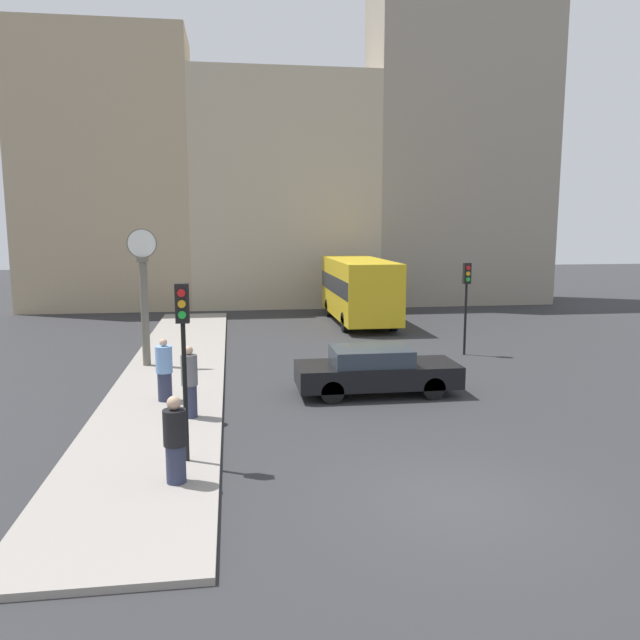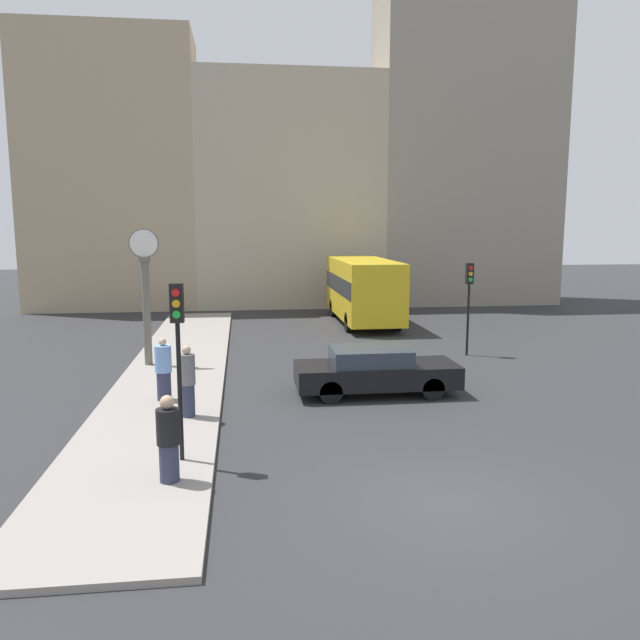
{
  "view_description": "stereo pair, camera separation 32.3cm",
  "coord_description": "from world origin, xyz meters",
  "px_view_note": "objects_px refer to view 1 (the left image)",
  "views": [
    {
      "loc": [
        -3.78,
        -9.78,
        4.77
      ],
      "look_at": [
        -1.17,
        8.45,
        1.93
      ],
      "focal_mm": 35.0,
      "sensor_mm": 36.0,
      "label": 1
    },
    {
      "loc": [
        -3.46,
        -9.83,
        4.77
      ],
      "look_at": [
        -1.17,
        8.45,
        1.93
      ],
      "focal_mm": 35.0,
      "sensor_mm": 36.0,
      "label": 2
    }
  ],
  "objects_px": {
    "traffic_light_near": "(183,335)",
    "traffic_light_far": "(466,289)",
    "sedan_car": "(376,370)",
    "pedestrian_grey_jacket": "(190,382)",
    "pedestrian_blue_stripe": "(164,370)",
    "pedestrian_black_jacket": "(175,440)",
    "street_clock": "(144,294)",
    "bus_distant": "(359,287)"
  },
  "relations": [
    {
      "from": "traffic_light_near",
      "to": "traffic_light_far",
      "type": "xyz_separation_m",
      "value": [
        9.41,
        9.51,
        -0.22
      ]
    },
    {
      "from": "sedan_car",
      "to": "pedestrian_grey_jacket",
      "type": "distance_m",
      "value": 5.38
    },
    {
      "from": "pedestrian_blue_stripe",
      "to": "pedestrian_black_jacket",
      "type": "relative_size",
      "value": 1.04
    },
    {
      "from": "traffic_light_far",
      "to": "pedestrian_black_jacket",
      "type": "distance_m",
      "value": 14.3
    },
    {
      "from": "street_clock",
      "to": "pedestrian_black_jacket",
      "type": "xyz_separation_m",
      "value": [
        1.78,
        -9.9,
        -1.6
      ]
    },
    {
      "from": "sedan_car",
      "to": "traffic_light_near",
      "type": "height_order",
      "value": "traffic_light_near"
    },
    {
      "from": "bus_distant",
      "to": "street_clock",
      "type": "height_order",
      "value": "street_clock"
    },
    {
      "from": "traffic_light_far",
      "to": "pedestrian_blue_stripe",
      "type": "xyz_separation_m",
      "value": [
        -10.28,
        -5.07,
        -1.5
      ]
    },
    {
      "from": "traffic_light_near",
      "to": "pedestrian_black_jacket",
      "type": "relative_size",
      "value": 2.18
    },
    {
      "from": "pedestrian_blue_stripe",
      "to": "traffic_light_far",
      "type": "bearing_deg",
      "value": 26.28
    },
    {
      "from": "bus_distant",
      "to": "traffic_light_far",
      "type": "xyz_separation_m",
      "value": [
        2.36,
        -7.85,
        0.69
      ]
    },
    {
      "from": "bus_distant",
      "to": "traffic_light_far",
      "type": "bearing_deg",
      "value": -73.25
    },
    {
      "from": "pedestrian_black_jacket",
      "to": "traffic_light_far",
      "type": "bearing_deg",
      "value": 47.9
    },
    {
      "from": "bus_distant",
      "to": "traffic_light_near",
      "type": "height_order",
      "value": "traffic_light_near"
    },
    {
      "from": "traffic_light_near",
      "to": "pedestrian_blue_stripe",
      "type": "height_order",
      "value": "traffic_light_near"
    },
    {
      "from": "traffic_light_far",
      "to": "pedestrian_grey_jacket",
      "type": "xyz_separation_m",
      "value": [
        -9.52,
        -6.63,
        -1.44
      ]
    },
    {
      "from": "traffic_light_far",
      "to": "pedestrian_blue_stripe",
      "type": "bearing_deg",
      "value": -153.72
    },
    {
      "from": "pedestrian_blue_stripe",
      "to": "pedestrian_grey_jacket",
      "type": "distance_m",
      "value": 1.73
    },
    {
      "from": "traffic_light_near",
      "to": "street_clock",
      "type": "bearing_deg",
      "value": 102.15
    },
    {
      "from": "traffic_light_far",
      "to": "traffic_light_near",
      "type": "bearing_deg",
      "value": -134.69
    },
    {
      "from": "pedestrian_blue_stripe",
      "to": "pedestrian_black_jacket",
      "type": "bearing_deg",
      "value": -82.26
    },
    {
      "from": "bus_distant",
      "to": "traffic_light_near",
      "type": "distance_m",
      "value": 18.76
    },
    {
      "from": "sedan_car",
      "to": "traffic_light_near",
      "type": "bearing_deg",
      "value": -136.21
    },
    {
      "from": "traffic_light_far",
      "to": "pedestrian_black_jacket",
      "type": "bearing_deg",
      "value": -132.1
    },
    {
      "from": "bus_distant",
      "to": "traffic_light_far",
      "type": "relative_size",
      "value": 2.28
    },
    {
      "from": "traffic_light_far",
      "to": "pedestrian_grey_jacket",
      "type": "relative_size",
      "value": 1.92
    },
    {
      "from": "traffic_light_near",
      "to": "pedestrian_blue_stripe",
      "type": "bearing_deg",
      "value": 101.08
    },
    {
      "from": "traffic_light_near",
      "to": "bus_distant",
      "type": "bearing_deg",
      "value": 67.91
    },
    {
      "from": "sedan_car",
      "to": "bus_distant",
      "type": "bearing_deg",
      "value": 80.49
    },
    {
      "from": "bus_distant",
      "to": "pedestrian_grey_jacket",
      "type": "relative_size",
      "value": 4.38
    },
    {
      "from": "pedestrian_blue_stripe",
      "to": "bus_distant",
      "type": "bearing_deg",
      "value": 58.52
    },
    {
      "from": "pedestrian_grey_jacket",
      "to": "traffic_light_near",
      "type": "bearing_deg",
      "value": -87.76
    },
    {
      "from": "sedan_car",
      "to": "pedestrian_black_jacket",
      "type": "distance_m",
      "value": 7.67
    },
    {
      "from": "traffic_light_far",
      "to": "pedestrian_black_jacket",
      "type": "relative_size",
      "value": 2.09
    },
    {
      "from": "traffic_light_far",
      "to": "street_clock",
      "type": "xyz_separation_m",
      "value": [
        -11.32,
        -0.65,
        0.07
      ]
    },
    {
      "from": "street_clock",
      "to": "pedestrian_grey_jacket",
      "type": "distance_m",
      "value": 6.42
    },
    {
      "from": "sedan_car",
      "to": "traffic_light_far",
      "type": "relative_size",
      "value": 1.34
    },
    {
      "from": "sedan_car",
      "to": "pedestrian_black_jacket",
      "type": "height_order",
      "value": "pedestrian_black_jacket"
    },
    {
      "from": "sedan_car",
      "to": "pedestrian_grey_jacket",
      "type": "relative_size",
      "value": 2.58
    },
    {
      "from": "sedan_car",
      "to": "street_clock",
      "type": "relative_size",
      "value": 1.01
    },
    {
      "from": "street_clock",
      "to": "pedestrian_black_jacket",
      "type": "bearing_deg",
      "value": -79.79
    },
    {
      "from": "traffic_light_near",
      "to": "pedestrian_black_jacket",
      "type": "height_order",
      "value": "traffic_light_near"
    }
  ]
}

